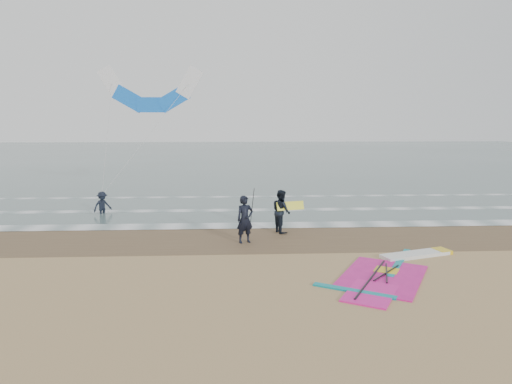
{
  "coord_description": "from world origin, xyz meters",
  "views": [
    {
      "loc": [
        -1.17,
        -13.46,
        5.2
      ],
      "look_at": [
        -0.27,
        5.0,
        2.2
      ],
      "focal_mm": 32.0,
      "sensor_mm": 36.0,
      "label": 1
    }
  ],
  "objects_px": {
    "surf_kite": "(151,94)",
    "windsurf_rig": "(394,270)",
    "person_walking": "(281,211)",
    "person_standing": "(245,219)",
    "person_wading": "(102,200)"
  },
  "relations": [
    {
      "from": "surf_kite",
      "to": "windsurf_rig",
      "type": "bearing_deg",
      "value": -53.54
    },
    {
      "from": "person_walking",
      "to": "person_standing",
      "type": "bearing_deg",
      "value": 116.44
    },
    {
      "from": "person_walking",
      "to": "person_wading",
      "type": "xyz_separation_m",
      "value": [
        -9.37,
        4.51,
        -0.19
      ]
    },
    {
      "from": "person_standing",
      "to": "person_walking",
      "type": "height_order",
      "value": "person_standing"
    },
    {
      "from": "windsurf_rig",
      "to": "person_wading",
      "type": "relative_size",
      "value": 3.76
    },
    {
      "from": "windsurf_rig",
      "to": "surf_kite",
      "type": "distance_m",
      "value": 18.92
    },
    {
      "from": "windsurf_rig",
      "to": "person_wading",
      "type": "bearing_deg",
      "value": 141.37
    },
    {
      "from": "windsurf_rig",
      "to": "person_wading",
      "type": "distance_m",
      "value": 16.23
    },
    {
      "from": "surf_kite",
      "to": "person_walking",
      "type": "bearing_deg",
      "value": -50.08
    },
    {
      "from": "person_standing",
      "to": "person_wading",
      "type": "bearing_deg",
      "value": 118.59
    },
    {
      "from": "person_standing",
      "to": "person_wading",
      "type": "distance_m",
      "value": 9.87
    },
    {
      "from": "person_wading",
      "to": "surf_kite",
      "type": "height_order",
      "value": "surf_kite"
    },
    {
      "from": "windsurf_rig",
      "to": "person_wading",
      "type": "height_order",
      "value": "person_wading"
    },
    {
      "from": "person_walking",
      "to": "surf_kite",
      "type": "height_order",
      "value": "surf_kite"
    },
    {
      "from": "surf_kite",
      "to": "person_wading",
      "type": "bearing_deg",
      "value": -117.54
    }
  ]
}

